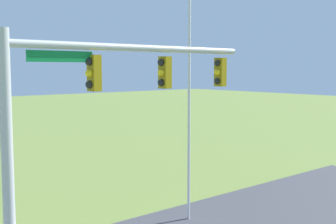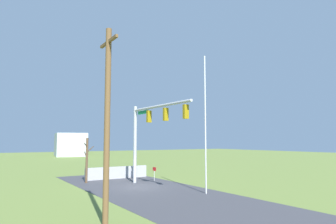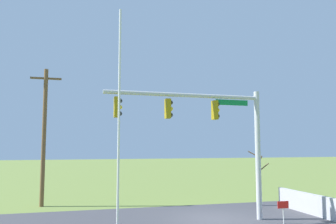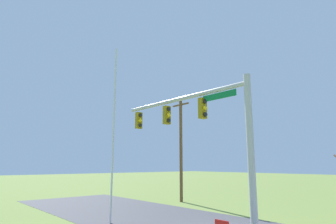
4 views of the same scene
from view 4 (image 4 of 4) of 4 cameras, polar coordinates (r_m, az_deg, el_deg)
The scene contains 4 objects.
road_surface at distance 16.51m, azimuth -0.89°, elevation -20.91°, with size 28.00×8.00×0.01m, color #3D3D42.
signal_mast at distance 13.05m, azimuth 6.75°, elevation -2.66°, with size 8.12×0.47×6.58m.
flagpole at distance 15.86m, azimuth -10.90°, elevation -3.80°, with size 0.10×0.10×9.58m, color silver.
utility_pole at distance 23.93m, azimuth 2.62°, elevation -6.89°, with size 1.90×0.26×8.63m.
Camera 4 is at (8.44, -10.43, 3.00)m, focal length 30.31 mm.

